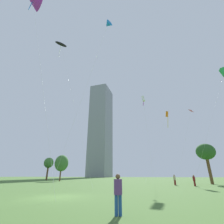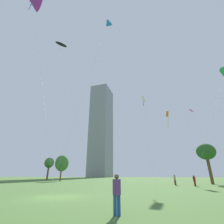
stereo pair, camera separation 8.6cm
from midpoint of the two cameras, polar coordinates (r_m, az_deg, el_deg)
name	(u,v)px [view 2 (the right image)]	position (r m, az deg, el deg)	size (l,w,h in m)	color
ground	(57,197)	(14.67, -19.12, -27.15)	(280.00, 280.00, 0.00)	#476B30
person_standing_1	(175,179)	(31.61, 21.90, -21.63)	(0.38, 0.38, 1.69)	maroon
person_standing_2	(117,191)	(7.79, 2.09, -26.68)	(0.37, 0.37, 1.66)	#1E478C
person_standing_3	(194,180)	(29.86, 27.77, -20.89)	(0.36, 0.36, 1.64)	maroon
kite_flying_0	(108,25)	(31.39, -1.45, 29.14)	(6.52, 3.06, 26.77)	silver
kite_flying_2	(191,111)	(53.62, 26.90, 0.21)	(8.57, 8.49, 20.43)	silver
kite_flying_4	(61,45)	(42.14, -17.93, 22.25)	(12.47, 4.67, 31.26)	silver
kite_flying_5	(167,115)	(46.76, 19.45, -0.89)	(7.44, 7.18, 18.43)	silver
kite_flying_7	(143,99)	(38.49, 11.38, 4.66)	(1.09, 6.51, 19.42)	silver
park_tree_0	(49,163)	(63.46, -21.81, -16.84)	(3.27, 3.27, 7.51)	brown
park_tree_1	(206,152)	(37.69, 31.00, -12.41)	(3.59, 3.59, 7.57)	brown
park_tree_2	(62,163)	(50.35, -17.66, -17.29)	(3.85, 3.85, 7.11)	brown
distant_highrise_0	(101,129)	(141.65, -3.88, -6.23)	(15.52, 20.75, 79.62)	gray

